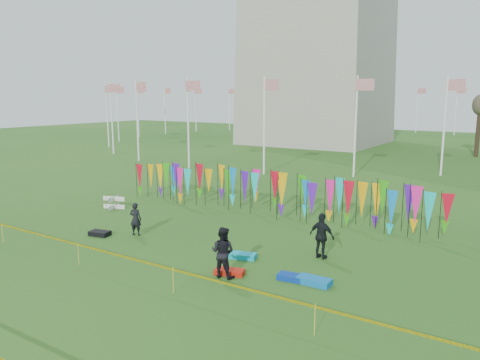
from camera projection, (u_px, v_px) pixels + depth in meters
The scene contains 13 objects.
ground at pixel (143, 264), 18.18m from camera, with size 160.00×160.00×0.00m, color #215116.
flagpole_ring at pixel (317, 114), 64.58m from camera, with size 57.40×56.16×8.00m.
banner_row at pixel (268, 188), 25.47m from camera, with size 18.64×0.64×2.36m.
caution_tape_near at pixel (110, 254), 16.98m from camera, with size 26.00×0.02×0.90m.
box_kite at pixel (114, 203), 26.96m from camera, with size 0.68×0.68×0.75m.
person_left at pixel (136, 219), 21.81m from camera, with size 0.57×0.42×1.56m, color black.
person_mid at pixel (223, 252), 16.72m from camera, with size 0.90×0.56×1.86m, color black.
person_right at pixel (322, 236), 18.65m from camera, with size 1.09×0.62×1.86m, color black.
kite_bag_turquoise at pixel (243, 256), 18.78m from camera, with size 1.05×0.53×0.21m, color #0DADCD.
kite_bag_blue at pixel (291, 277), 16.58m from camera, with size 0.95×0.50×0.20m, color #0A35A7.
kite_bag_red at pixel (229, 272), 17.08m from camera, with size 1.08×0.49×0.20m, color red.
kite_bag_black at pixel (100, 233), 21.85m from camera, with size 0.94×0.55×0.22m, color black.
kite_bag_teal at pixel (314, 281), 16.21m from camera, with size 1.17×0.56×0.22m, color blue.
Camera 1 is at (12.61, -12.45, 6.44)m, focal length 35.00 mm.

